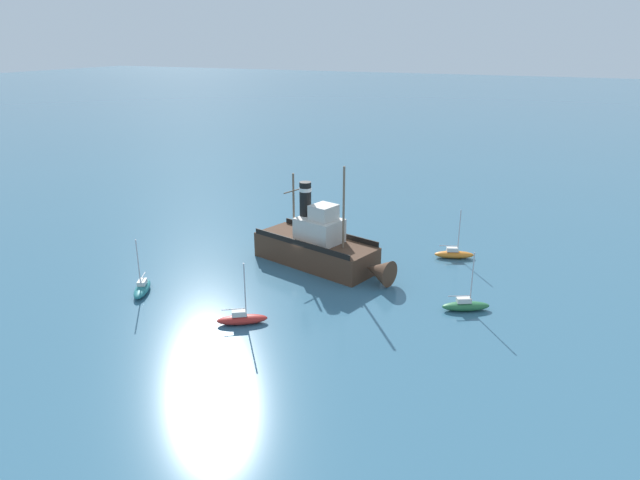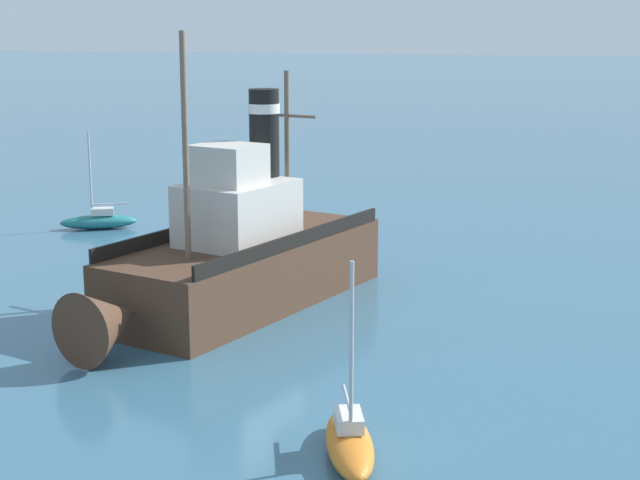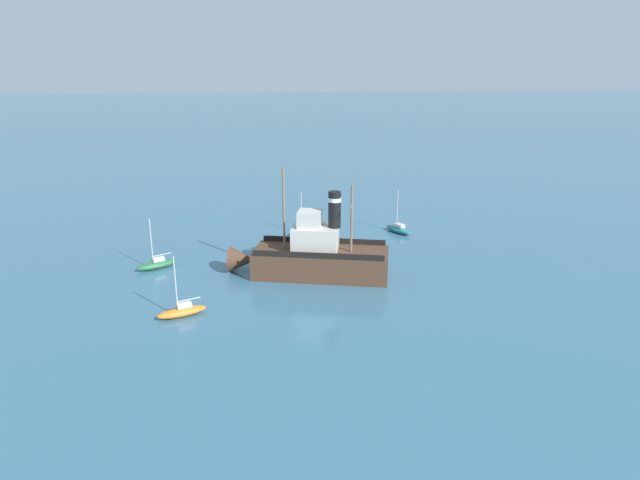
# 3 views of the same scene
# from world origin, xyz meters

# --- Properties ---
(ground_plane) EXTENTS (600.00, 600.00, 0.00)m
(ground_plane) POSITION_xyz_m (0.00, 0.00, 0.00)
(ground_plane) COLOR #38667F
(old_tugboat) EXTENTS (7.44, 14.78, 9.90)m
(old_tugboat) POSITION_xyz_m (-0.88, 0.88, 1.83)
(old_tugboat) COLOR #4C3323
(old_tugboat) RESTS_ON ground
(sailboat_orange) EXTENTS (2.37, 3.94, 4.90)m
(sailboat_orange) POSITION_xyz_m (-8.03, 11.98, 0.43)
(sailboat_orange) COLOR orange
(sailboat_orange) RESTS_ON ground
(sailboat_green) EXTENTS (2.75, 3.87, 4.90)m
(sailboat_green) POSITION_xyz_m (2.92, 15.22, 0.43)
(sailboat_green) COLOR #286B3D
(sailboat_green) RESTS_ON ground
(sailboat_red) EXTENTS (2.98, 3.79, 4.90)m
(sailboat_red) POSITION_xyz_m (12.17, 0.34, 0.43)
(sailboat_red) COLOR #B22823
(sailboat_red) RESTS_ON ground
(sailboat_teal) EXTENTS (3.87, 2.74, 4.90)m
(sailboat_teal) POSITION_xyz_m (10.92, -10.29, 0.43)
(sailboat_teal) COLOR #23757A
(sailboat_teal) RESTS_ON ground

